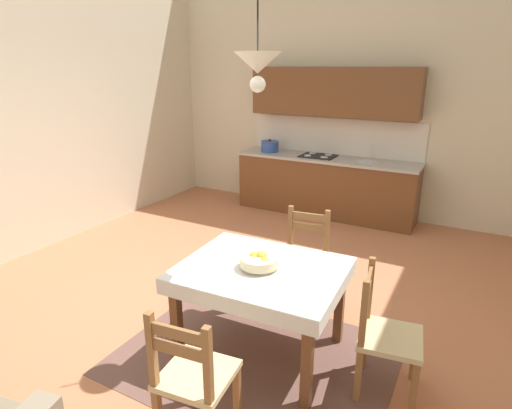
{
  "coord_description": "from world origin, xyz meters",
  "views": [
    {
      "loc": [
        1.9,
        -3.08,
        2.22
      ],
      "look_at": [
        0.13,
        0.2,
        0.99
      ],
      "focal_mm": 29.61,
      "sensor_mm": 36.0,
      "label": 1
    }
  ],
  "objects_px": {
    "kitchen_cabinetry": "(327,160)",
    "dining_table": "(261,283)",
    "dining_chair_window_side": "(384,335)",
    "fruit_bowl": "(259,261)",
    "pendant_lamp": "(258,64)",
    "dining_chair_camera_side": "(194,378)",
    "dining_chair_kitchen_side": "(304,261)"
  },
  "relations": [
    {
      "from": "dining_table",
      "to": "pendant_lamp",
      "type": "distance_m",
      "value": 1.61
    },
    {
      "from": "kitchen_cabinetry",
      "to": "dining_table",
      "type": "bearing_deg",
      "value": -78.54
    },
    {
      "from": "kitchen_cabinetry",
      "to": "fruit_bowl",
      "type": "height_order",
      "value": "kitchen_cabinetry"
    },
    {
      "from": "dining_table",
      "to": "dining_chair_kitchen_side",
      "type": "xyz_separation_m",
      "value": [
        0.0,
        0.86,
        -0.18
      ]
    },
    {
      "from": "dining_chair_camera_side",
      "to": "pendant_lamp",
      "type": "bearing_deg",
      "value": 95.18
    },
    {
      "from": "dining_table",
      "to": "fruit_bowl",
      "type": "xyz_separation_m",
      "value": [
        -0.01,
        -0.01,
        0.19
      ]
    },
    {
      "from": "fruit_bowl",
      "to": "pendant_lamp",
      "type": "xyz_separation_m",
      "value": [
        -0.04,
        0.05,
        1.42
      ]
    },
    {
      "from": "dining_table",
      "to": "dining_chair_window_side",
      "type": "relative_size",
      "value": 1.38
    },
    {
      "from": "dining_chair_camera_side",
      "to": "dining_chair_kitchen_side",
      "type": "xyz_separation_m",
      "value": [
        -0.03,
        1.8,
        0.0
      ]
    },
    {
      "from": "dining_chair_kitchen_side",
      "to": "fruit_bowl",
      "type": "height_order",
      "value": "dining_chair_kitchen_side"
    },
    {
      "from": "dining_chair_kitchen_side",
      "to": "pendant_lamp",
      "type": "bearing_deg",
      "value": -93.97
    },
    {
      "from": "dining_table",
      "to": "dining_chair_camera_side",
      "type": "distance_m",
      "value": 0.95
    },
    {
      "from": "dining_chair_camera_side",
      "to": "fruit_bowl",
      "type": "xyz_separation_m",
      "value": [
        -0.04,
        0.92,
        0.37
      ]
    },
    {
      "from": "dining_chair_window_side",
      "to": "dining_chair_kitchen_side",
      "type": "bearing_deg",
      "value": 138.85
    },
    {
      "from": "dining_table",
      "to": "kitchen_cabinetry",
      "type": "bearing_deg",
      "value": 101.46
    },
    {
      "from": "dining_table",
      "to": "pendant_lamp",
      "type": "relative_size",
      "value": 1.59
    },
    {
      "from": "dining_chair_camera_side",
      "to": "pendant_lamp",
      "type": "xyz_separation_m",
      "value": [
        -0.09,
        0.97,
        1.79
      ]
    },
    {
      "from": "fruit_bowl",
      "to": "pendant_lamp",
      "type": "height_order",
      "value": "pendant_lamp"
    },
    {
      "from": "pendant_lamp",
      "to": "dining_table",
      "type": "bearing_deg",
      "value": -33.08
    },
    {
      "from": "dining_table",
      "to": "fruit_bowl",
      "type": "height_order",
      "value": "fruit_bowl"
    },
    {
      "from": "dining_table",
      "to": "dining_chair_camera_side",
      "type": "relative_size",
      "value": 1.38
    },
    {
      "from": "dining_chair_camera_side",
      "to": "kitchen_cabinetry",
      "type": "bearing_deg",
      "value": 99.52
    },
    {
      "from": "dining_chair_window_side",
      "to": "fruit_bowl",
      "type": "xyz_separation_m",
      "value": [
        -0.96,
        -0.05,
        0.37
      ]
    },
    {
      "from": "fruit_bowl",
      "to": "pendant_lamp",
      "type": "bearing_deg",
      "value": 131.64
    },
    {
      "from": "dining_chair_camera_side",
      "to": "pendant_lamp",
      "type": "relative_size",
      "value": 1.16
    },
    {
      "from": "dining_chair_camera_side",
      "to": "pendant_lamp",
      "type": "height_order",
      "value": "pendant_lamp"
    },
    {
      "from": "kitchen_cabinetry",
      "to": "dining_table",
      "type": "relative_size",
      "value": 2.15
    },
    {
      "from": "fruit_bowl",
      "to": "dining_chair_camera_side",
      "type": "bearing_deg",
      "value": -87.22
    },
    {
      "from": "dining_chair_window_side",
      "to": "pendant_lamp",
      "type": "relative_size",
      "value": 1.16
    },
    {
      "from": "dining_chair_camera_side",
      "to": "fruit_bowl",
      "type": "height_order",
      "value": "dining_chair_camera_side"
    },
    {
      "from": "dining_chair_camera_side",
      "to": "dining_table",
      "type": "bearing_deg",
      "value": 92.08
    },
    {
      "from": "kitchen_cabinetry",
      "to": "dining_chair_camera_side",
      "type": "relative_size",
      "value": 2.96
    }
  ]
}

